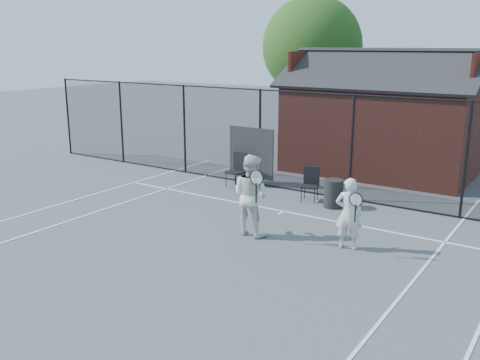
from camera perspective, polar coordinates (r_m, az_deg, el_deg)
The scene contains 10 objects.
ground at distance 11.84m, azimuth -2.42°, elevation -7.06°, with size 80.00×80.00×0.00m, color #43474C.
court_lines at distance 10.88m, azimuth -6.57°, elevation -9.10°, with size 11.02×18.00×0.01m.
fence at distance 15.74m, azimuth 7.40°, elevation 3.70°, with size 22.04×3.00×3.00m.
clubhouse at distance 19.07m, azimuth 15.00°, elevation 5.67°, with size 6.50×4.36×4.19m.
tree_left at distance 24.96m, azimuth 7.70°, elevation 13.90°, with size 4.48×4.48×6.44m.
player_front at distance 11.68m, azimuth 11.54°, elevation -3.52°, with size 0.75×0.60×1.58m.
player_back at distance 12.28m, azimuth 1.17°, elevation -1.58°, with size 1.06×0.81×1.89m.
chair_left at distance 16.48m, azimuth -0.48°, elevation 1.01°, with size 0.50×0.52×1.04m, color black.
chair_right at distance 15.13m, azimuth 7.45°, elevation -0.52°, with size 0.45×0.47×0.94m, color black.
waste_bin at distance 14.69m, azimuth 9.93°, elevation -1.42°, with size 0.52×0.52×0.77m, color #252525.
Camera 1 is at (6.52, -8.89, 4.31)m, focal length 40.00 mm.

